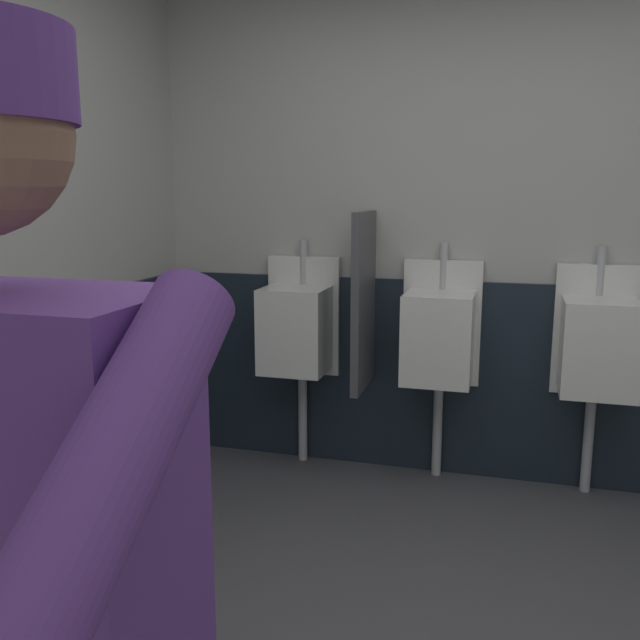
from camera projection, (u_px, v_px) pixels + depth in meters
wall_back at (491, 229)px, 3.46m from camera, size 4.11×0.12×2.61m
wainscot_band_back at (483, 381)px, 3.53m from camera, size 3.51×0.03×1.04m
urinal_left at (297, 328)px, 3.61m from camera, size 0.40×0.34×1.24m
urinal_middle at (439, 336)px, 3.41m from camera, size 0.40×0.34×1.24m
urinal_right at (598, 345)px, 3.21m from camera, size 0.40×0.34×1.24m
privacy_divider_panel at (364, 301)px, 3.41m from camera, size 0.04×0.40×0.90m
person at (5, 591)px, 0.85m from camera, size 0.67×0.60×1.68m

